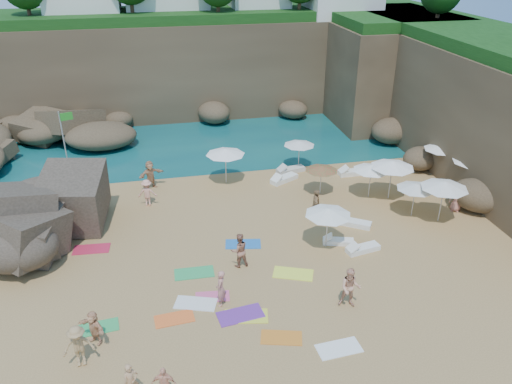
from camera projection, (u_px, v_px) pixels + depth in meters
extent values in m
plane|color=tan|center=(229.00, 258.00, 24.91)|extent=(120.00, 120.00, 0.00)
plane|color=#0C4751|center=(183.00, 94.00, 51.07)|extent=(120.00, 120.00, 0.00)
cube|color=brown|center=(206.00, 65.00, 45.26)|extent=(44.00, 8.00, 8.00)
cube|color=brown|center=(488.00, 109.00, 33.55)|extent=(8.00, 30.00, 8.00)
cube|color=brown|center=(384.00, 70.00, 43.65)|extent=(10.00, 12.00, 8.00)
cylinder|color=white|center=(4.00, 73.00, 46.68)|extent=(0.10, 0.10, 6.00)
cylinder|color=white|center=(21.00, 72.00, 46.96)|extent=(0.10, 0.10, 6.00)
cylinder|color=silver|center=(64.00, 144.00, 32.74)|extent=(0.09, 0.09, 4.41)
cube|color=#279324|center=(66.00, 116.00, 31.98)|extent=(0.74, 0.31, 0.50)
cylinder|color=silver|center=(226.00, 167.00, 32.10)|extent=(0.07, 0.07, 2.24)
cone|color=white|center=(225.00, 152.00, 31.61)|extent=(2.51, 2.51, 0.38)
cylinder|color=silver|center=(299.00, 155.00, 34.27)|extent=(0.06, 0.06, 1.89)
cone|color=silver|center=(299.00, 143.00, 33.86)|extent=(2.13, 2.13, 0.32)
cylinder|color=silver|center=(370.00, 182.00, 30.39)|extent=(0.06, 0.06, 2.00)
cone|color=white|center=(371.00, 168.00, 29.96)|extent=(2.25, 2.25, 0.34)
cylinder|color=silver|center=(390.00, 181.00, 30.13)|extent=(0.07, 0.07, 2.34)
cone|color=white|center=(393.00, 164.00, 29.63)|extent=(2.62, 2.62, 0.40)
cylinder|color=silver|center=(440.00, 161.00, 33.20)|extent=(0.06, 0.06, 2.07)
cone|color=white|center=(442.00, 147.00, 32.76)|extent=(2.32, 2.32, 0.35)
cylinder|color=silver|center=(321.00, 181.00, 30.78)|extent=(0.05, 0.05, 1.80)
cone|color=red|center=(322.00, 168.00, 30.39)|extent=(2.02, 2.02, 0.31)
cylinder|color=silver|center=(414.00, 201.00, 28.33)|extent=(0.06, 0.06, 1.92)
cone|color=silver|center=(416.00, 186.00, 27.91)|extent=(2.15, 2.15, 0.33)
cylinder|color=silver|center=(470.00, 175.00, 30.99)|extent=(0.07, 0.07, 2.24)
cone|color=white|center=(474.00, 159.00, 30.50)|extent=(2.52, 2.52, 0.38)
cylinder|color=silver|center=(327.00, 229.00, 25.37)|extent=(0.06, 0.06, 2.12)
cone|color=white|center=(328.00, 212.00, 24.92)|extent=(2.37, 2.37, 0.36)
cylinder|color=silver|center=(441.00, 203.00, 27.69)|extent=(0.07, 0.07, 2.32)
cone|color=white|center=(445.00, 185.00, 27.18)|extent=(2.60, 2.60, 0.40)
cube|color=white|center=(284.00, 179.00, 32.75)|extent=(2.04, 1.52, 0.31)
cube|color=white|center=(353.00, 172.00, 33.65)|extent=(2.04, 0.71, 0.32)
cube|color=silver|center=(291.00, 170.00, 34.01)|extent=(2.04, 1.10, 0.30)
cube|color=white|center=(338.00, 241.00, 26.04)|extent=(1.68, 0.96, 0.25)
cube|color=white|center=(354.00, 223.00, 27.69)|extent=(1.89, 1.55, 0.29)
cube|color=white|center=(363.00, 249.00, 25.41)|extent=(1.85, 0.92, 0.28)
cube|color=orange|center=(174.00, 319.00, 20.92)|extent=(1.71, 0.96, 0.03)
cube|color=green|center=(98.00, 328.00, 20.43)|extent=(1.71, 0.99, 0.03)
cube|color=yellow|center=(246.00, 316.00, 21.06)|extent=(1.98, 1.24, 0.03)
cube|color=white|center=(196.00, 303.00, 21.78)|extent=(2.00, 1.44, 0.03)
cube|color=#6B2D93|center=(240.00, 315.00, 21.12)|extent=(2.05, 1.22, 0.03)
cube|color=#C62342|center=(92.00, 249.00, 25.60)|extent=(1.88, 1.04, 0.03)
cube|color=#2269B7|center=(243.00, 244.00, 26.02)|extent=(1.96, 1.23, 0.03)
cube|color=#DF5784|center=(212.00, 297.00, 22.20)|extent=(1.59, 0.92, 0.03)
cube|color=orange|center=(281.00, 338.00, 19.93)|extent=(1.80, 1.23, 0.03)
cube|color=green|center=(194.00, 273.00, 23.77)|extent=(1.89, 0.98, 0.03)
cube|color=#EDFF43|center=(293.00, 274.00, 23.72)|extent=(2.10, 1.57, 0.03)
cube|color=white|center=(339.00, 348.00, 19.40)|extent=(1.80, 0.99, 0.03)
imported|color=#A36A51|center=(239.00, 250.00, 23.93)|extent=(0.95, 0.78, 1.78)
imported|color=#F3A48A|center=(147.00, 193.00, 29.46)|extent=(1.14, 0.60, 1.68)
imported|color=#A47D52|center=(316.00, 205.00, 27.86)|extent=(0.78, 1.19, 1.88)
imported|color=tan|center=(457.00, 198.00, 28.88)|extent=(0.90, 0.80, 1.62)
imported|color=tan|center=(150.00, 175.00, 31.51)|extent=(1.74, 1.25, 1.85)
imported|color=tan|center=(221.00, 288.00, 21.37)|extent=(0.58, 0.72, 1.73)
imported|color=tan|center=(81.00, 360.00, 18.57)|extent=(1.30, 1.87, 0.47)
imported|color=tan|center=(96.00, 338.00, 19.63)|extent=(1.99, 1.99, 0.39)
imported|color=#DFA17F|center=(349.00, 299.00, 21.51)|extent=(1.48, 2.07, 0.71)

